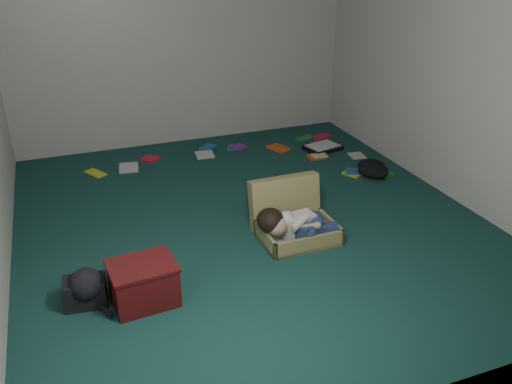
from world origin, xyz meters
TOP-DOWN VIEW (x-y plane):
  - floor at (0.00, 0.00)m, footprint 4.50×4.50m
  - wall_back at (0.00, 2.25)m, footprint 4.50×0.00m
  - wall_front at (0.00, -2.25)m, footprint 4.50×0.00m
  - wall_right at (2.00, 0.00)m, footprint 0.00×4.50m
  - suitcase at (0.26, -0.35)m, footprint 0.63×0.62m
  - person at (0.22, -0.51)m, footprint 0.68×0.33m
  - maroon_bin at (-1.10, -0.86)m, footprint 0.48×0.39m
  - backpack at (-1.49, -0.73)m, footprint 0.39×0.33m
  - clothing_pile at (1.70, 0.55)m, footprint 0.44×0.38m
  - paper_tray at (1.43, 1.35)m, footprint 0.46×0.39m
  - book_scatter at (0.68, 1.42)m, footprint 3.10×1.65m

SIDE VIEW (x-z plane):
  - floor at x=0.00m, z-range 0.00..0.00m
  - book_scatter at x=0.68m, z-range 0.00..0.02m
  - paper_tray at x=1.43m, z-range 0.00..0.06m
  - clothing_pile at x=1.70m, z-range 0.00..0.12m
  - backpack at x=-1.49m, z-range 0.00..0.21m
  - suitcase at x=0.26m, z-range -0.09..0.37m
  - maroon_bin at x=-1.10m, z-range 0.00..0.31m
  - person at x=0.22m, z-range 0.04..0.32m
  - wall_back at x=0.00m, z-range -0.95..3.55m
  - wall_front at x=0.00m, z-range -0.95..3.55m
  - wall_right at x=2.00m, z-range -0.95..3.55m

